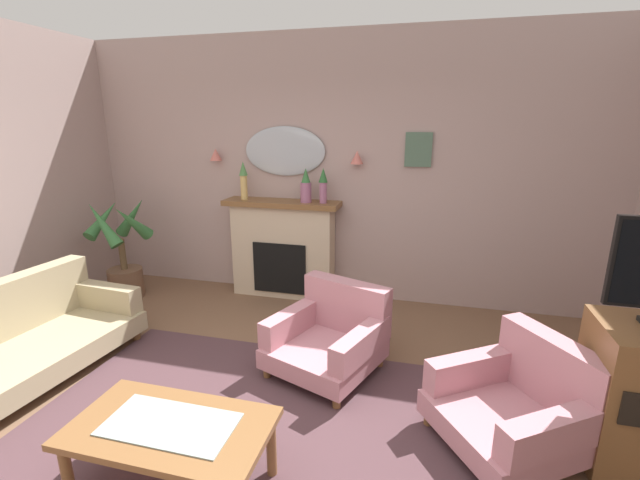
% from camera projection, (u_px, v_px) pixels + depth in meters
% --- Properties ---
extents(floor, '(7.03, 6.59, 0.10)m').
position_uv_depth(floor, '(237.00, 470.00, 2.65)').
color(floor, brown).
rests_on(floor, ground).
extents(wall_back, '(7.03, 0.10, 2.99)m').
position_uv_depth(wall_back, '(337.00, 171.00, 4.90)').
color(wall_back, '#B29993').
rests_on(wall_back, ground).
extents(patterned_rug, '(3.20, 2.40, 0.01)m').
position_uv_depth(patterned_rug, '(249.00, 440.00, 2.83)').
color(patterned_rug, '#4C3338').
rests_on(patterned_rug, ground).
extents(fireplace, '(1.36, 0.36, 1.16)m').
position_uv_depth(fireplace, '(283.00, 250.00, 5.08)').
color(fireplace, beige).
rests_on(fireplace, ground).
extents(mantel_vase_right, '(0.10, 0.10, 0.44)m').
position_uv_depth(mantel_vase_right, '(244.00, 179.00, 4.94)').
color(mantel_vase_right, tan).
rests_on(mantel_vase_right, fireplace).
extents(mantel_vase_left, '(0.13, 0.13, 0.38)m').
position_uv_depth(mantel_vase_left, '(306.00, 187.00, 4.78)').
color(mantel_vase_left, '#9E6084').
rests_on(mantel_vase_left, fireplace).
extents(mantel_vase_centre, '(0.10, 0.10, 0.39)m').
position_uv_depth(mantel_vase_centre, '(323.00, 184.00, 4.72)').
color(mantel_vase_centre, '#9E6084').
rests_on(mantel_vase_centre, fireplace).
extents(wall_mirror, '(0.96, 0.06, 0.56)m').
position_uv_depth(wall_mirror, '(285.00, 151.00, 4.91)').
color(wall_mirror, '#B2BCC6').
extents(wall_sconce_left, '(0.14, 0.14, 0.14)m').
position_uv_depth(wall_sconce_left, '(216.00, 155.00, 5.08)').
color(wall_sconce_left, '#D17066').
extents(wall_sconce_right, '(0.14, 0.14, 0.14)m').
position_uv_depth(wall_sconce_right, '(357.00, 157.00, 4.67)').
color(wall_sconce_right, '#D17066').
extents(framed_picture, '(0.28, 0.03, 0.36)m').
position_uv_depth(framed_picture, '(418.00, 150.00, 4.55)').
color(framed_picture, '#4C6B56').
extents(coffee_table, '(1.10, 0.60, 0.45)m').
position_uv_depth(coffee_table, '(171.00, 433.00, 2.35)').
color(coffee_table, brown).
rests_on(coffee_table, ground).
extents(floral_couch, '(1.01, 1.78, 0.76)m').
position_uv_depth(floral_couch, '(20.00, 339.00, 3.50)').
color(floral_couch, tan).
rests_on(floral_couch, ground).
extents(armchair_in_corner, '(1.04, 1.05, 0.71)m').
position_uv_depth(armchair_in_corner, '(331.00, 335.00, 3.60)').
color(armchair_in_corner, '#B77A84').
rests_on(armchair_in_corner, ground).
extents(armchair_by_coffee_table, '(1.13, 1.12, 0.71)m').
position_uv_depth(armchair_by_coffee_table, '(520.00, 403.00, 2.73)').
color(armchair_by_coffee_table, '#B77A84').
rests_on(armchair_by_coffee_table, ground).
extents(potted_plant_corner_palm, '(0.65, 0.62, 1.21)m').
position_uv_depth(potted_plant_corner_palm, '(122.00, 254.00, 5.03)').
color(potted_plant_corner_palm, brown).
rests_on(potted_plant_corner_palm, ground).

